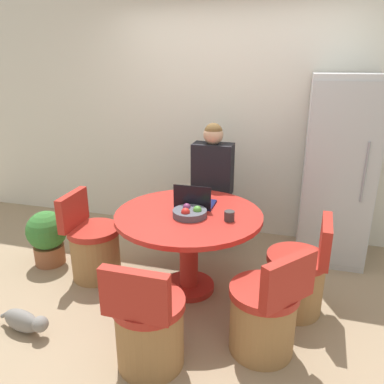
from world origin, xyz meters
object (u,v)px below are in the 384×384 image
at_px(chair_right_side, 297,279).
at_px(chair_near_right_corner, 264,316).
at_px(dining_table, 189,231).
at_px(chair_left_side, 94,248).
at_px(refrigerator, 337,171).
at_px(potted_plant, 47,236).
at_px(laptop, 195,202).
at_px(chair_near_camera, 149,328).
at_px(fruit_bowl, 190,213).
at_px(cat, 25,321).
at_px(person_seated, 213,182).

relative_size(chair_right_side, chair_near_right_corner, 1.00).
height_order(dining_table, chair_left_side, chair_left_side).
xyz_separation_m(refrigerator, potted_plant, (-2.68, -0.95, -0.61)).
relative_size(chair_right_side, potted_plant, 1.46).
bearing_deg(chair_left_side, potted_plant, 80.22).
distance_m(chair_left_side, laptop, 1.06).
bearing_deg(laptop, chair_near_right_corner, 133.38).
distance_m(dining_table, potted_plant, 1.49).
xyz_separation_m(chair_near_camera, potted_plant, (-1.46, 0.96, 0.02)).
relative_size(fruit_bowl, potted_plant, 0.50).
relative_size(chair_near_camera, cat, 1.74).
bearing_deg(chair_near_right_corner, dining_table, -90.00).
bearing_deg(refrigerator, chair_near_right_corner, -107.78).
height_order(refrigerator, potted_plant, refrigerator).
height_order(person_seated, laptop, person_seated).
height_order(person_seated, potted_plant, person_seated).
bearing_deg(person_seated, chair_right_side, 135.39).
bearing_deg(fruit_bowl, person_seated, 90.79).
relative_size(chair_left_side, cat, 1.74).
bearing_deg(cat, dining_table, 49.07).
xyz_separation_m(chair_near_right_corner, laptop, (-0.70, 0.74, 0.49)).
bearing_deg(cat, fruit_bowl, 45.94).
relative_size(dining_table, person_seated, 0.91).
height_order(dining_table, cat, dining_table).
distance_m(dining_table, chair_near_right_corner, 0.95).
xyz_separation_m(dining_table, cat, (-1.01, -0.88, -0.47)).
bearing_deg(cat, chair_right_side, 31.57).
relative_size(cat, potted_plant, 0.84).
bearing_deg(cat, potted_plant, 124.10).
bearing_deg(fruit_bowl, chair_right_side, 1.71).
height_order(dining_table, fruit_bowl, fruit_bowl).
xyz_separation_m(chair_left_side, laptop, (0.92, 0.19, 0.49)).
xyz_separation_m(refrigerator, person_seated, (-1.19, -0.16, -0.17)).
bearing_deg(fruit_bowl, chair_left_side, 177.46).
bearing_deg(chair_right_side, potted_plant, -89.58).
xyz_separation_m(refrigerator, chair_right_side, (-0.30, -1.04, -0.63)).
bearing_deg(dining_table, potted_plant, 178.00).
bearing_deg(fruit_bowl, cat, -142.09).
height_order(dining_table, potted_plant, dining_table).
height_order(chair_near_right_corner, chair_left_side, same).
relative_size(dining_table, fruit_bowl, 4.43).
xyz_separation_m(chair_near_right_corner, potted_plant, (-2.17, 0.63, 0.02)).
bearing_deg(chair_near_camera, fruit_bowl, -92.05).
xyz_separation_m(chair_right_side, fruit_bowl, (-0.88, -0.03, 0.48)).
height_order(refrigerator, chair_right_side, refrigerator).
height_order(refrigerator, laptop, refrigerator).
bearing_deg(refrigerator, person_seated, -172.29).
xyz_separation_m(chair_near_camera, person_seated, (0.02, 1.75, 0.46)).
height_order(dining_table, chair_near_camera, chair_near_camera).
bearing_deg(refrigerator, fruit_bowl, -137.87).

